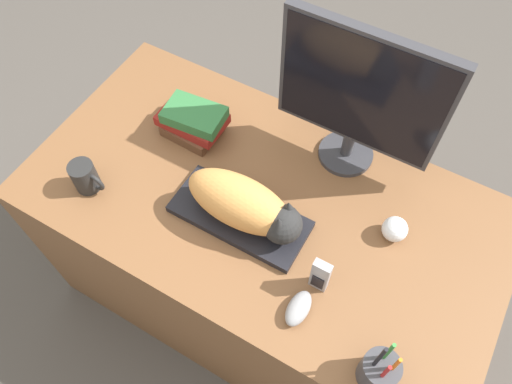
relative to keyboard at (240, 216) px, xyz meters
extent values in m
plane|color=#4C4742|center=(0.03, -0.29, -0.76)|extent=(12.00, 12.00, 0.00)
cube|color=brown|center=(0.03, 0.08, -0.38)|extent=(1.43, 0.76, 0.74)
cube|color=black|center=(0.00, 0.00, 0.00)|extent=(0.40, 0.17, 0.02)
ellipsoid|color=#D18C47|center=(0.00, 0.00, 0.08)|extent=(0.32, 0.14, 0.14)
sphere|color=#262626|center=(0.13, 0.00, 0.08)|extent=(0.11, 0.11, 0.11)
cone|color=#262626|center=(0.13, -0.03, 0.13)|extent=(0.04, 0.04, 0.04)
cone|color=#262626|center=(0.13, 0.03, 0.13)|extent=(0.04, 0.04, 0.04)
cylinder|color=#333338|center=(0.17, 0.36, 0.00)|extent=(0.17, 0.17, 0.02)
cylinder|color=#333338|center=(0.17, 0.36, 0.05)|extent=(0.04, 0.04, 0.09)
cube|color=#333338|center=(0.17, 0.36, 0.28)|extent=(0.47, 0.03, 0.38)
cube|color=black|center=(0.17, 0.35, 0.28)|extent=(0.45, 0.01, 0.36)
ellipsoid|color=gray|center=(0.27, -0.16, 0.01)|extent=(0.06, 0.10, 0.04)
cylinder|color=black|center=(-0.45, -0.13, 0.04)|extent=(0.07, 0.07, 0.10)
torus|color=black|center=(-0.41, -0.13, 0.04)|extent=(0.07, 0.01, 0.07)
cylinder|color=#38383D|center=(0.51, -0.21, 0.04)|extent=(0.09, 0.09, 0.10)
cylinder|color=orange|center=(0.53, -0.21, 0.10)|extent=(0.01, 0.01, 0.14)
cylinder|color=#338C38|center=(0.50, -0.19, 0.11)|extent=(0.01, 0.01, 0.16)
cylinder|color=black|center=(0.49, -0.22, 0.12)|extent=(0.01, 0.01, 0.19)
cylinder|color=#B21E1E|center=(0.51, -0.23, 0.10)|extent=(0.01, 0.01, 0.14)
sphere|color=silver|center=(0.40, 0.17, 0.02)|extent=(0.07, 0.07, 0.07)
cube|color=#99999E|center=(0.28, -0.07, 0.05)|extent=(0.05, 0.02, 0.13)
cube|color=black|center=(0.28, -0.08, 0.03)|extent=(0.03, 0.00, 0.06)
cube|color=brown|center=(-0.29, 0.20, 0.01)|extent=(0.17, 0.13, 0.04)
cube|color=maroon|center=(-0.30, 0.21, 0.04)|extent=(0.20, 0.13, 0.03)
cube|color=#2D6B38|center=(-0.28, 0.20, 0.08)|extent=(0.19, 0.13, 0.04)
camera|label=1|loc=(0.39, -0.58, 1.25)|focal=35.00mm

